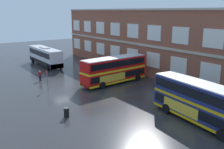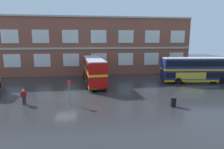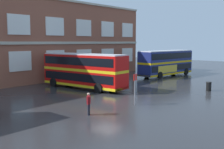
{
  "view_description": "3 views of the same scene",
  "coord_description": "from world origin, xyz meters",
  "px_view_note": "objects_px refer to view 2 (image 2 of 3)",
  "views": [
    {
      "loc": [
        35.17,
        -15.52,
        10.94
      ],
      "look_at": [
        7.76,
        3.83,
        2.61
      ],
      "focal_mm": 41.2,
      "sensor_mm": 36.0,
      "label": 1
    },
    {
      "loc": [
        2.76,
        -22.55,
        6.97
      ],
      "look_at": [
        6.22,
        2.87,
        2.16
      ],
      "focal_mm": 30.03,
      "sensor_mm": 36.0,
      "label": 2
    },
    {
      "loc": [
        -18.06,
        -16.33,
        5.44
      ],
      "look_at": [
        5.82,
        4.34,
        1.66
      ],
      "focal_mm": 43.87,
      "sensor_mm": 36.0,
      "label": 3
    }
  ],
  "objects_px": {
    "double_decker_middle": "(196,69)",
    "station_litter_bin": "(173,102)",
    "bus_stand_flag": "(69,90)",
    "waiting_passenger": "(24,96)",
    "double_decker_near": "(94,70)"
  },
  "relations": [
    {
      "from": "double_decker_middle",
      "to": "station_litter_bin",
      "type": "xyz_separation_m",
      "value": [
        -8.76,
        -10.39,
        -1.63
      ]
    },
    {
      "from": "bus_stand_flag",
      "to": "station_litter_bin",
      "type": "xyz_separation_m",
      "value": [
        10.86,
        -2.22,
        -1.12
      ]
    },
    {
      "from": "double_decker_middle",
      "to": "bus_stand_flag",
      "type": "distance_m",
      "value": 21.26
    },
    {
      "from": "bus_stand_flag",
      "to": "station_litter_bin",
      "type": "bearing_deg",
      "value": -11.56
    },
    {
      "from": "double_decker_near",
      "to": "double_decker_middle",
      "type": "relative_size",
      "value": 1.0
    },
    {
      "from": "double_decker_middle",
      "to": "bus_stand_flag",
      "type": "xyz_separation_m",
      "value": [
        -19.62,
        -8.17,
        -0.51
      ]
    },
    {
      "from": "double_decker_middle",
      "to": "bus_stand_flag",
      "type": "bearing_deg",
      "value": -157.41
    },
    {
      "from": "double_decker_middle",
      "to": "station_litter_bin",
      "type": "relative_size",
      "value": 10.88
    },
    {
      "from": "waiting_passenger",
      "to": "station_litter_bin",
      "type": "relative_size",
      "value": 1.65
    },
    {
      "from": "double_decker_near",
      "to": "bus_stand_flag",
      "type": "bearing_deg",
      "value": -107.5
    },
    {
      "from": "double_decker_near",
      "to": "bus_stand_flag",
      "type": "xyz_separation_m",
      "value": [
        -3.04,
        -9.63,
        -0.51
      ]
    },
    {
      "from": "station_litter_bin",
      "to": "bus_stand_flag",
      "type": "bearing_deg",
      "value": 168.44
    },
    {
      "from": "double_decker_middle",
      "to": "station_litter_bin",
      "type": "distance_m",
      "value": 13.69
    },
    {
      "from": "double_decker_near",
      "to": "station_litter_bin",
      "type": "bearing_deg",
      "value": -56.56
    },
    {
      "from": "double_decker_near",
      "to": "double_decker_middle",
      "type": "xyz_separation_m",
      "value": [
        16.59,
        -1.46,
        0.0
      ]
    }
  ]
}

